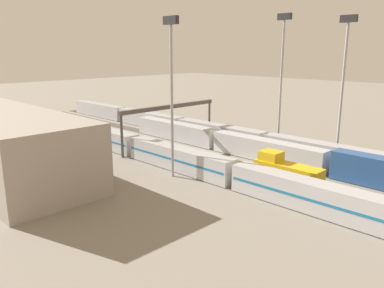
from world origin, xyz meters
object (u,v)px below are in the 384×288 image
train_on_track_0 (215,132)px  light_mast_1 (171,76)px  train_on_track_3 (286,174)px  light_mast_2 (282,65)px  train_on_track_1 (259,148)px  light_mast_0 (344,71)px  train_on_track_4 (178,158)px  signal_gantry (170,111)px

train_on_track_0 → light_mast_1: 29.08m
train_on_track_3 → light_mast_1: size_ratio=0.41×
train_on_track_0 → light_mast_2: (-14.10, -3.32, 14.83)m
light_mast_1 → light_mast_2: bearing=-95.9°
train_on_track_0 → train_on_track_1: same height
train_on_track_3 → light_mast_2: bearing=-54.4°
light_mast_2 → light_mast_0: bearing=178.1°
train_on_track_4 → light_mast_1: light_mast_1 is taller
light_mast_1 → train_on_track_1: bearing=-102.8°
train_on_track_1 → signal_gantry: bearing=14.7°
train_on_track_3 → light_mast_0: 22.83m
train_on_track_3 → light_mast_1: 22.38m
light_mast_1 → train_on_track_3: bearing=-153.4°
light_mast_0 → light_mast_2: bearing=-1.9°
train_on_track_0 → train_on_track_3: (-27.20, 15.00, 0.08)m
train_on_track_4 → train_on_track_0: (9.62, -20.00, 0.05)m
train_on_track_3 → light_mast_2: light_mast_2 is taller
train_on_track_3 → light_mast_0: (0.68, -17.89, 14.16)m
train_on_track_0 → light_mast_1: light_mast_1 is taller
train_on_track_0 → train_on_track_1: 16.24m
train_on_track_4 → train_on_track_3: train_on_track_3 is taller
train_on_track_1 → light_mast_2: light_mast_2 is taller
light_mast_0 → signal_gantry: 33.91m
train_on_track_1 → signal_gantry: 20.36m
train_on_track_3 → signal_gantry: size_ratio=0.40×
light_mast_1 → signal_gantry: bearing=-40.9°
train_on_track_3 → light_mast_1: bearing=26.6°
train_on_track_0 → train_on_track_4: bearing=115.7°
light_mast_1 → light_mast_2: size_ratio=0.93×
light_mast_0 → light_mast_2: (12.42, -0.42, 0.59)m
train_on_track_3 → signal_gantry: bearing=-9.2°
train_on_track_1 → light_mast_1: size_ratio=2.71×
light_mast_0 → light_mast_2: light_mast_2 is taller
train_on_track_4 → light_mast_2: (-4.48, -23.32, 14.88)m
train_on_track_4 → train_on_track_1: train_on_track_1 is taller
signal_gantry → light_mast_2: bearing=-143.0°
light_mast_0 → signal_gantry: (30.08, 12.89, -8.89)m
train_on_track_4 → light_mast_2: light_mast_2 is taller
light_mast_0 → train_on_track_0: bearing=6.2°
train_on_track_1 → light_mast_0: light_mast_0 is taller
train_on_track_3 → light_mast_0: bearing=-87.8°
train_on_track_4 → signal_gantry: (13.18, -10.00, 5.40)m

